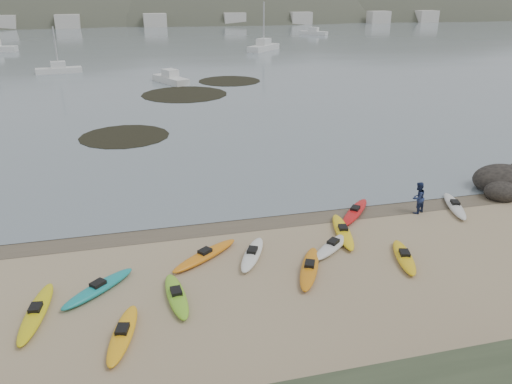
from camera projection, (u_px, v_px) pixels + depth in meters
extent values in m
plane|color=tan|center=(256.00, 219.00, 25.94)|extent=(600.00, 600.00, 0.00)
plane|color=brown|center=(257.00, 221.00, 25.67)|extent=(60.00, 60.00, 0.00)
plane|color=slate|center=(133.00, 9.00, 295.39)|extent=(1200.00, 1200.00, 0.00)
ellipsoid|color=yellow|center=(404.00, 257.00, 21.88)|extent=(1.55, 3.21, 0.34)
ellipsoid|color=silver|center=(252.00, 254.00, 22.11)|extent=(2.05, 3.18, 0.34)
ellipsoid|color=silver|center=(333.00, 246.00, 22.86)|extent=(2.98, 2.66, 0.34)
ellipsoid|color=orange|center=(205.00, 255.00, 22.03)|extent=(3.49, 2.85, 0.34)
ellipsoid|color=yellow|center=(343.00, 232.00, 24.18)|extent=(1.47, 3.95, 0.34)
ellipsoid|color=#F9AC15|center=(123.00, 334.00, 16.99)|extent=(1.46, 3.39, 0.34)
ellipsoid|color=teal|center=(99.00, 288.00, 19.61)|extent=(3.05, 2.91, 0.34)
ellipsoid|color=silver|center=(455.00, 206.00, 27.04)|extent=(1.86, 3.66, 0.34)
ellipsoid|color=red|center=(355.00, 212.00, 26.32)|extent=(3.01, 3.31, 0.34)
ellipsoid|color=orange|center=(309.00, 268.00, 21.01)|extent=(2.20, 3.57, 0.34)
ellipsoid|color=#7CC727|center=(176.00, 296.00, 19.12)|extent=(0.96, 3.29, 0.34)
ellipsoid|color=yellow|center=(36.00, 312.00, 18.13)|extent=(1.19, 3.95, 0.34)
imported|color=navy|center=(418.00, 198.00, 26.31)|extent=(1.03, 0.94, 1.73)
ellipsoid|color=black|center=(501.00, 184.00, 29.80)|extent=(3.51, 2.73, 1.75)
ellipsoid|color=black|center=(501.00, 195.00, 28.44)|extent=(1.95, 1.75, 1.17)
cylinder|color=black|center=(125.00, 136.00, 40.30)|extent=(7.17, 7.17, 0.04)
cylinder|color=black|center=(184.00, 94.00, 56.36)|extent=(9.67, 9.67, 0.04)
cylinder|color=black|center=(229.00, 81.00, 64.48)|extent=(8.00, 8.00, 0.04)
cube|color=silver|center=(59.00, 70.00, 70.54)|extent=(6.36, 2.60, 0.86)
cube|color=silver|center=(171.00, 80.00, 63.05)|extent=(4.32, 6.68, 0.91)
cube|color=silver|center=(264.00, 48.00, 96.16)|extent=(7.72, 7.96, 1.21)
cube|color=silver|center=(314.00, 33.00, 129.62)|extent=(6.72, 6.38, 1.01)
ellipsoid|color=#384235|center=(27.00, 68.00, 197.76)|extent=(220.00, 120.00, 80.00)
ellipsoid|color=#384235|center=(227.00, 56.00, 210.25)|extent=(200.00, 110.00, 68.00)
ellipsoid|color=#384235|center=(397.00, 52.00, 239.03)|extent=(230.00, 130.00, 76.00)
cube|color=beige|center=(83.00, 21.00, 151.37)|extent=(7.00, 5.00, 4.00)
cube|color=beige|center=(163.00, 20.00, 156.77)|extent=(7.00, 5.00, 4.00)
cube|color=beige|center=(237.00, 19.00, 162.17)|extent=(7.00, 5.00, 4.00)
cube|color=beige|center=(307.00, 18.00, 167.57)|extent=(7.00, 5.00, 4.00)
cube|color=beige|center=(372.00, 17.00, 172.97)|extent=(7.00, 5.00, 4.00)
cube|color=beige|center=(434.00, 16.00, 178.37)|extent=(7.00, 5.00, 4.00)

